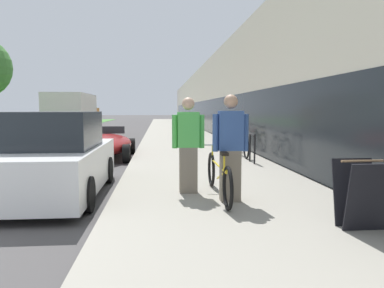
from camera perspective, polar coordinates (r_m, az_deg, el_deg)
The scene contains 14 objects.
sidewalk_slab at distance 25.51m, azimuth -2.29°, elevation 1.65°, with size 4.19×70.00×0.15m.
storefront_facade at distance 34.47m, azimuth 9.02°, elevation 6.64°, with size 10.01×70.00×5.11m.
lawn_strip at distance 31.54m, azimuth -25.88°, elevation 1.70°, with size 7.85×70.00×0.03m.
tandem_bicycle at distance 6.64m, azimuth 4.07°, elevation -4.88°, with size 0.52×2.49×0.87m.
person_rider at distance 6.29m, azimuth 5.88°, elevation -0.61°, with size 0.61×0.24×1.79m.
person_bystander at distance 6.90m, azimuth -0.57°, elevation -0.18°, with size 0.60×0.23×1.76m.
bike_rack_hoop at distance 10.97m, azimuth 9.17°, elevation -0.17°, with size 0.05×0.60×0.84m.
cruiser_bike_nearest at distance 12.32m, azimuth 7.71°, elevation -0.27°, with size 0.52×1.75×0.85m.
cruiser_bike_middle at distance 14.36m, azimuth 6.44°, elevation 0.64°, with size 0.52×1.72×0.92m.
cruiser_bike_farthest at distance 16.49m, azimuth 4.14°, elevation 1.27°, with size 0.52×1.75×0.93m.
sandwich_board_sign at distance 5.36m, azimuth 24.32°, elevation -6.96°, with size 0.56×0.56×0.90m.
parked_sedan_curbside at distance 7.76m, azimuth -19.97°, elevation -2.12°, with size 1.80×4.16×1.65m.
vintage_roadster_curbside at distance 13.33m, azimuth -12.98°, elevation -0.09°, with size 1.83×4.29×1.09m.
moving_truck at distance 24.85m, azimuth -17.60°, elevation 4.24°, with size 2.31×6.95×2.65m.
Camera 1 is at (3.87, -4.43, 1.70)m, focal length 35.00 mm.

